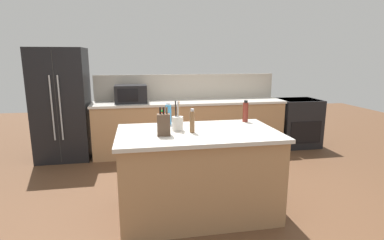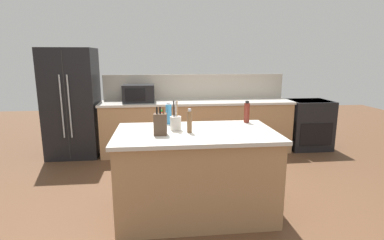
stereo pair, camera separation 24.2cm
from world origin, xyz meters
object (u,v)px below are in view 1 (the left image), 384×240
(refrigerator, at_px, (62,105))
(vinegar_bottle, at_px, (245,112))
(utensil_crock, at_px, (178,123))
(microwave, at_px, (131,94))
(knife_block, at_px, (164,125))
(dish_soap_bottle, at_px, (168,114))
(range_oven, at_px, (297,122))
(pepper_grinder, at_px, (192,121))
(hot_sauce_bottle, at_px, (163,119))

(refrigerator, distance_m, vinegar_bottle, 3.17)
(refrigerator, bearing_deg, vinegar_bottle, -36.48)
(refrigerator, bearing_deg, utensil_crock, -52.39)
(microwave, bearing_deg, utensil_crock, -76.11)
(refrigerator, relative_size, knife_block, 6.43)
(dish_soap_bottle, bearing_deg, range_oven, 33.59)
(utensil_crock, xyz_separation_m, pepper_grinder, (0.14, -0.12, 0.04))
(refrigerator, distance_m, utensil_crock, 2.74)
(range_oven, relative_size, vinegar_bottle, 3.49)
(vinegar_bottle, bearing_deg, range_oven, 46.03)
(knife_block, xyz_separation_m, hot_sauce_bottle, (0.02, 0.40, -0.02))
(pepper_grinder, bearing_deg, dish_soap_bottle, 114.48)
(hot_sauce_bottle, height_order, vinegar_bottle, vinegar_bottle)
(microwave, distance_m, pepper_grinder, 2.33)
(utensil_crock, xyz_separation_m, hot_sauce_bottle, (-0.14, 0.21, 0.01))
(knife_block, bearing_deg, refrigerator, 127.31)
(range_oven, height_order, vinegar_bottle, vinegar_bottle)
(knife_block, distance_m, dish_soap_bottle, 0.52)
(range_oven, height_order, knife_block, knife_block)
(knife_block, height_order, dish_soap_bottle, knife_block)
(dish_soap_bottle, bearing_deg, knife_block, -101.13)
(refrigerator, relative_size, microwave, 3.46)
(range_oven, bearing_deg, pepper_grinder, -138.16)
(pepper_grinder, bearing_deg, microwave, 106.45)
(pepper_grinder, bearing_deg, range_oven, 41.84)
(refrigerator, bearing_deg, range_oven, -0.68)
(hot_sauce_bottle, bearing_deg, utensil_crock, -56.18)
(microwave, distance_m, dish_soap_bottle, 1.85)
(knife_block, distance_m, pepper_grinder, 0.31)
(refrigerator, relative_size, hot_sauce_bottle, 9.89)
(microwave, height_order, hot_sauce_bottle, microwave)
(refrigerator, distance_m, hot_sauce_bottle, 2.49)
(microwave, relative_size, dish_soap_bottle, 2.11)
(knife_block, height_order, utensil_crock, utensil_crock)
(dish_soap_bottle, bearing_deg, vinegar_bottle, -2.11)
(microwave, bearing_deg, knife_block, -81.18)
(refrigerator, xyz_separation_m, pepper_grinder, (1.81, -2.29, 0.13))
(refrigerator, bearing_deg, hot_sauce_bottle, -52.01)
(knife_block, xyz_separation_m, pepper_grinder, (0.30, 0.07, 0.01))
(range_oven, xyz_separation_m, microwave, (-3.16, 0.00, 0.63))
(range_oven, distance_m, knife_block, 3.68)
(refrigerator, relative_size, utensil_crock, 5.83)
(hot_sauce_bottle, distance_m, pepper_grinder, 0.44)
(refrigerator, height_order, pepper_grinder, refrigerator)
(refrigerator, relative_size, pepper_grinder, 7.37)
(pepper_grinder, bearing_deg, utensil_crock, 138.57)
(range_oven, xyz_separation_m, utensil_crock, (-2.64, -2.12, 0.56))
(microwave, height_order, vinegar_bottle, microwave)
(range_oven, height_order, utensil_crock, utensil_crock)
(refrigerator, bearing_deg, pepper_grinder, -51.71)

